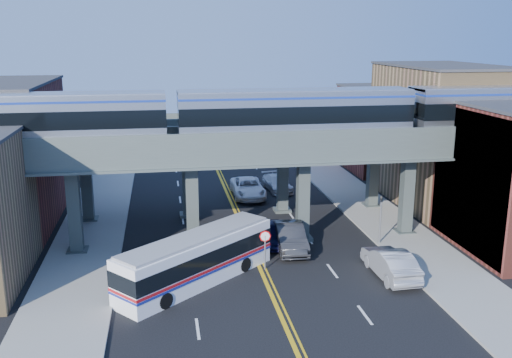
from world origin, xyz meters
TOP-DOWN VIEW (x-y plane):
  - ground at (0.00, 0.00)m, footprint 120.00×120.00m
  - sidewalk_west at (-11.50, 10.00)m, footprint 5.00×70.00m
  - sidewalk_east at (11.50, 10.00)m, footprint 5.00×70.00m
  - building_west_b at (-18.50, 16.00)m, footprint 8.00×14.00m
  - building_west_c at (-18.50, 29.00)m, footprint 8.00×10.00m
  - building_east_b at (18.50, 16.00)m, footprint 8.00×14.00m
  - building_east_c at (18.50, 29.00)m, footprint 8.00×10.00m
  - mural_panel at (14.55, 4.00)m, footprint 0.10×9.50m
  - elevated_viaduct_near at (0.00, 8.00)m, footprint 52.00×3.60m
  - elevated_viaduct_far at (0.00, 15.00)m, footprint 52.00×3.60m
  - transit_train at (3.31, 8.00)m, footprint 50.18×3.15m
  - stop_sign at (0.30, 3.00)m, footprint 0.76×0.09m
  - traffic_signal at (9.20, 6.00)m, footprint 0.15×0.18m
  - transit_bus at (-4.13, 1.72)m, footprint 10.08×9.11m
  - car_lane_a at (1.80, 7.47)m, footprint 2.19×4.69m
  - car_lane_b at (2.66, 6.20)m, footprint 2.27×5.63m
  - car_lane_c at (1.80, 20.07)m, footprint 2.83×6.10m
  - car_lane_d at (4.92, 21.68)m, footprint 2.59×5.25m
  - car_parked_curb at (7.80, 0.65)m, footprint 2.03×5.49m

SIDE VIEW (x-z plane):
  - ground at x=0.00m, z-range 0.00..0.00m
  - sidewalk_west at x=-11.50m, z-range 0.00..0.16m
  - sidewalk_east at x=11.50m, z-range 0.00..0.16m
  - car_lane_d at x=4.92m, z-range 0.00..1.47m
  - car_lane_a at x=1.80m, z-range 0.00..1.55m
  - car_lane_c at x=1.80m, z-range 0.00..1.69m
  - car_parked_curb at x=7.80m, z-range 0.00..1.80m
  - car_lane_b at x=2.66m, z-range 0.00..1.82m
  - transit_bus at x=-4.13m, z-range 0.04..2.91m
  - stop_sign at x=0.30m, z-range 0.44..3.07m
  - traffic_signal at x=9.20m, z-range 0.25..4.35m
  - building_west_c at x=-18.50m, z-range 0.00..8.00m
  - building_east_c at x=18.50m, z-range 0.00..9.00m
  - mural_panel at x=14.55m, z-range 0.00..9.50m
  - building_west_b at x=-18.50m, z-range 0.00..11.00m
  - building_east_b at x=18.50m, z-range 0.00..12.00m
  - elevated_viaduct_near at x=0.00m, z-range 2.77..10.17m
  - elevated_viaduct_far at x=0.00m, z-range 2.77..10.17m
  - transit_train at x=3.31m, z-range 7.55..11.22m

